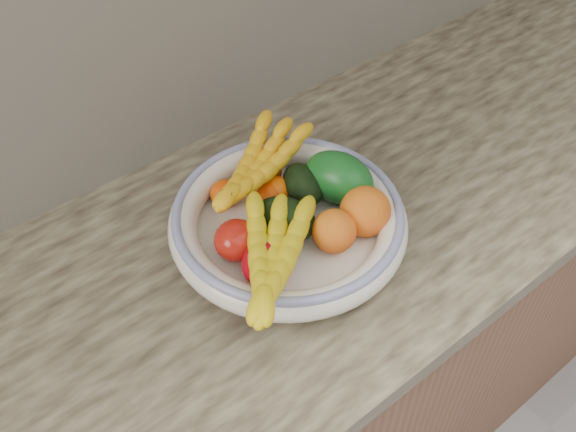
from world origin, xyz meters
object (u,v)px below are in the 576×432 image
(fruit_bowl, at_px, (288,221))
(banana_bunch_back, at_px, (257,171))
(banana_bunch_front, at_px, (272,263))
(green_mango, at_px, (339,178))

(fruit_bowl, xyz_separation_m, banana_bunch_back, (0.01, 0.09, 0.04))
(fruit_bowl, relative_size, banana_bunch_front, 1.37)
(banana_bunch_back, xyz_separation_m, banana_bunch_front, (-0.10, -0.17, -0.01))
(fruit_bowl, distance_m, banana_bunch_back, 0.10)
(banana_bunch_back, bearing_deg, green_mango, -65.75)
(fruit_bowl, height_order, banana_bunch_front, banana_bunch_front)
(green_mango, bearing_deg, banana_bunch_front, -176.75)
(green_mango, relative_size, banana_bunch_back, 0.47)
(fruit_bowl, relative_size, banana_bunch_back, 1.46)
(fruit_bowl, relative_size, green_mango, 3.12)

